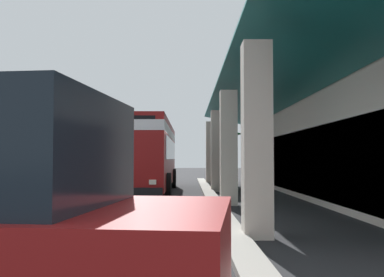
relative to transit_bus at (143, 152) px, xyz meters
name	(u,v)px	position (x,y,z in m)	size (l,w,h in m)	color
ground	(360,201)	(4.16, 8.30, -1.85)	(120.00, 120.00, 0.00)	#262628
curb_strip	(210,196)	(2.59, 2.95, -1.79)	(29.17, 0.50, 0.12)	#9E998E
transit_bus	(143,152)	(0.00, 0.00, 0.00)	(11.22, 2.86, 3.34)	maroon
pedestrian	(10,181)	(9.18, -2.35, -0.88)	(0.61, 0.42, 1.73)	#726651
potted_palm	(226,178)	(-1.20, 3.88, -1.25)	(1.64, 1.51, 2.96)	brown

